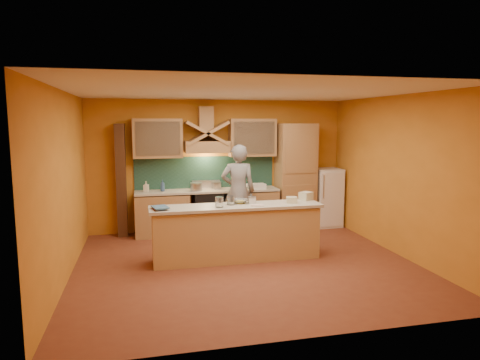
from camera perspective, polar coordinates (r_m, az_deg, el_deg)
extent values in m
cube|color=brown|center=(7.18, 0.86, -11.21)|extent=(5.50, 5.00, 0.01)
cube|color=white|center=(6.81, 0.90, 11.69)|extent=(5.50, 5.00, 0.01)
cube|color=orange|center=(9.28, -2.83, 1.98)|extent=(5.50, 0.02, 2.80)
cube|color=orange|center=(4.50, 8.56, -4.29)|extent=(5.50, 0.02, 2.80)
cube|color=orange|center=(6.75, -22.42, -0.78)|extent=(0.02, 5.00, 2.80)
cube|color=orange|center=(7.97, 20.45, 0.54)|extent=(0.02, 5.00, 2.80)
cube|color=#AA7C4E|center=(9.00, -10.32, -4.58)|extent=(1.10, 0.60, 0.86)
cube|color=#AA7C4E|center=(9.28, 1.50, -4.08)|extent=(1.10, 0.60, 0.86)
cube|color=#BAB09D|center=(9.01, -4.35, -1.42)|extent=(3.00, 0.62, 0.04)
cube|color=black|center=(9.09, -4.32, -4.23)|extent=(0.60, 0.58, 0.90)
cube|color=#1B3C34|center=(9.24, -4.64, 0.99)|extent=(3.00, 0.03, 0.70)
cube|color=#AA7C4E|center=(8.96, -4.46, 4.45)|extent=(0.92, 0.50, 0.24)
cube|color=#AA7C4E|center=(9.04, -4.59, 8.15)|extent=(0.30, 0.30, 0.50)
cube|color=#AA7C4E|center=(8.93, -10.93, 5.48)|extent=(1.00, 0.35, 0.80)
cube|color=#AA7C4E|center=(9.22, 1.64, 5.68)|extent=(1.00, 0.35, 0.80)
cube|color=#AA7C4E|center=(9.46, 7.39, 0.50)|extent=(0.80, 0.60, 2.30)
cube|color=white|center=(9.82, 11.45, -2.27)|extent=(0.58, 0.60, 1.30)
cube|color=#472816|center=(9.03, -15.56, -0.06)|extent=(0.20, 0.30, 2.30)
cube|color=tan|center=(7.31, -0.47, -7.26)|extent=(2.80, 0.55, 0.88)
cube|color=#BAB09D|center=(7.20, -0.48, -3.56)|extent=(2.90, 0.62, 0.05)
imported|color=gray|center=(8.66, -0.25, -1.48)|extent=(0.75, 0.55, 1.89)
cylinder|color=#B2B1B8|center=(8.88, -5.84, -1.00)|extent=(0.31, 0.31, 0.18)
cylinder|color=silver|center=(9.08, -3.17, -0.86)|extent=(0.26, 0.26, 0.15)
imported|color=beige|center=(8.93, -12.41, -0.85)|extent=(0.12, 0.12, 0.21)
imported|color=#2E4C7E|center=(8.90, -10.29, -0.74)|extent=(0.10, 0.10, 0.24)
imported|color=white|center=(9.24, 1.29, -0.80)|extent=(0.28, 0.28, 0.08)
cube|color=white|center=(9.12, 2.40, -0.82)|extent=(0.31, 0.25, 0.11)
imported|color=#AF413E|center=(7.01, -11.54, -3.72)|extent=(0.26, 0.32, 0.03)
imported|color=#3A5E80|center=(6.93, -11.53, -3.68)|extent=(0.30, 0.37, 0.02)
cylinder|color=white|center=(7.02, -2.77, -2.95)|extent=(0.17, 0.17, 0.17)
cylinder|color=silver|center=(7.21, -1.25, -2.72)|extent=(0.13, 0.13, 0.15)
cube|color=silver|center=(7.35, 1.60, -2.75)|extent=(0.12, 0.12, 0.10)
imported|color=silver|center=(7.36, 0.01, -2.86)|extent=(0.34, 0.34, 0.07)
cube|color=beige|center=(7.17, 2.34, -3.36)|extent=(0.26, 0.22, 0.01)
cube|color=beige|center=(7.75, 8.79, -2.12)|extent=(0.28, 0.27, 0.14)
cube|color=beige|center=(7.43, 6.91, -2.65)|extent=(0.20, 0.17, 0.11)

